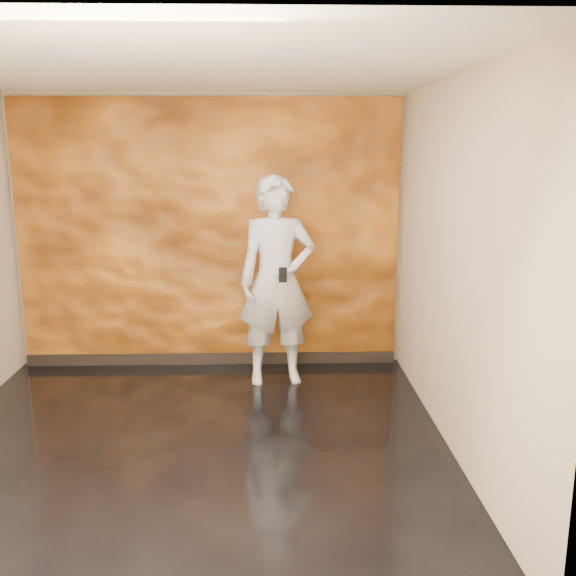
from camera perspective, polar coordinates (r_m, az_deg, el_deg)
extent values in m
cube|color=black|center=(5.18, -8.63, -13.74)|extent=(4.00, 4.00, 0.01)
cube|color=#C4B496|center=(6.70, -6.99, 4.91)|extent=(4.00, 0.02, 2.80)
cube|color=#C4B496|center=(2.83, -14.40, -5.91)|extent=(4.00, 0.02, 2.80)
cube|color=#C4B496|center=(4.89, 14.72, 1.79)|extent=(0.02, 4.00, 2.80)
cube|color=white|center=(4.69, -9.81, 18.77)|extent=(4.00, 4.00, 0.01)
cube|color=orange|center=(6.66, -7.02, 4.69)|extent=(3.90, 0.06, 2.75)
cube|color=black|center=(6.93, -6.76, -6.24)|extent=(3.90, 0.04, 0.12)
imported|color=#9DA2AC|center=(6.15, -0.99, 0.61)|extent=(0.79, 0.57, 2.02)
cube|color=black|center=(5.88, -0.46, 1.17)|extent=(0.08, 0.02, 0.14)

